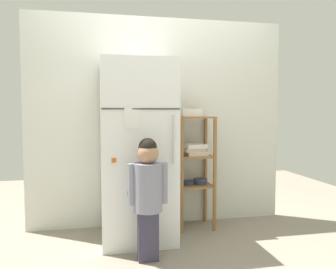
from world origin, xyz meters
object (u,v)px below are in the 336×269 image
object	(u,v)px
refrigerator	(137,151)
fruit_bin	(191,113)
child_standing	(148,187)
pantry_shelf_unit	(195,161)

from	to	relation	value
refrigerator	fruit_bin	xyz separation A→B (m)	(0.56, 0.19, 0.35)
refrigerator	child_standing	size ratio (longest dim) A/B	1.68
refrigerator	fruit_bin	bearing A→B (deg)	19.22
pantry_shelf_unit	fruit_bin	size ratio (longest dim) A/B	5.63
pantry_shelf_unit	fruit_bin	distance (m)	0.49
child_standing	pantry_shelf_unit	world-z (taller)	pantry_shelf_unit
pantry_shelf_unit	fruit_bin	world-z (taller)	fruit_bin
child_standing	fruit_bin	world-z (taller)	fruit_bin
child_standing	pantry_shelf_unit	size ratio (longest dim) A/B	0.86
refrigerator	child_standing	world-z (taller)	refrigerator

